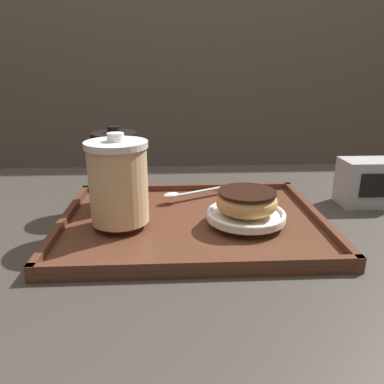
{
  "coord_description": "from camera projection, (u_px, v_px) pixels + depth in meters",
  "views": [
    {
      "loc": [
        -0.02,
        -0.61,
        1.0
      ],
      "look_at": [
        0.01,
        0.0,
        0.79
      ],
      "focal_mm": 35.0,
      "sensor_mm": 36.0,
      "label": 1
    }
  ],
  "objects": [
    {
      "name": "coffee_cup_rear",
      "position": [
        116.0,
        166.0,
        0.71
      ],
      "size": [
        0.09,
        0.09,
        0.14
      ],
      "color": "red",
      "rests_on": "serving_tray"
    },
    {
      "name": "serving_tray",
      "position": [
        192.0,
        222.0,
        0.67
      ],
      "size": [
        0.46,
        0.35,
        0.02
      ],
      "color": "#512D1E",
      "rests_on": "cafe_table"
    },
    {
      "name": "napkin_dispenser",
      "position": [
        367.0,
        182.0,
        0.76
      ],
      "size": [
        0.11,
        0.07,
        0.09
      ],
      "color": "#B7B7BC",
      "rests_on": "cafe_table"
    },
    {
      "name": "donut_chocolate_glazed",
      "position": [
        247.0,
        201.0,
        0.63
      ],
      "size": [
        0.1,
        0.1,
        0.04
      ],
      "color": "tan",
      "rests_on": "plate_with_chocolate_donut"
    },
    {
      "name": "cafe_table",
      "position": [
        186.0,
        306.0,
        0.72
      ],
      "size": [
        0.99,
        0.84,
        0.73
      ],
      "color": "#38332D",
      "rests_on": "ground_plane"
    },
    {
      "name": "plate_with_chocolate_donut",
      "position": [
        246.0,
        215.0,
        0.64
      ],
      "size": [
        0.13,
        0.13,
        0.01
      ],
      "color": "white",
      "rests_on": "serving_tray"
    },
    {
      "name": "wall_behind",
      "position": [
        175.0,
        15.0,
        1.56
      ],
      "size": [
        8.0,
        0.05,
        2.4
      ],
      "color": "brown",
      "rests_on": "ground_plane"
    },
    {
      "name": "coffee_cup_front",
      "position": [
        118.0,
        182.0,
        0.61
      ],
      "size": [
        0.1,
        0.1,
        0.15
      ],
      "color": "#E0B784",
      "rests_on": "serving_tray"
    },
    {
      "name": "spoon",
      "position": [
        180.0,
        194.0,
        0.75
      ],
      "size": [
        0.14,
        0.08,
        0.01
      ],
      "rotation": [
        0.0,
        0.0,
        3.61
      ],
      "color": "silver",
      "rests_on": "serving_tray"
    }
  ]
}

